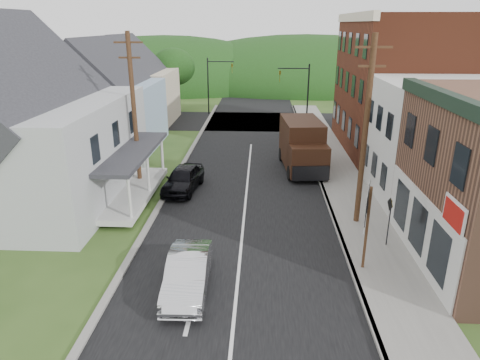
# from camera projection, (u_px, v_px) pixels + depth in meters

# --- Properties ---
(ground) EXTENTS (120.00, 120.00, 0.00)m
(ground) POSITION_uv_depth(u_px,v_px,m) (240.00, 256.00, 18.27)
(ground) COLOR #2D4719
(ground) RESTS_ON ground
(road) EXTENTS (9.00, 90.00, 0.02)m
(road) POSITION_uv_depth(u_px,v_px,m) (248.00, 177.00, 27.65)
(road) COLOR black
(road) RESTS_ON ground
(cross_road) EXTENTS (60.00, 9.00, 0.02)m
(cross_road) POSITION_uv_depth(u_px,v_px,m) (253.00, 121.00, 43.59)
(cross_road) COLOR black
(cross_road) RESTS_ON ground
(sidewalk_right) EXTENTS (2.80, 55.00, 0.15)m
(sidewalk_right) POSITION_uv_depth(u_px,v_px,m) (346.00, 189.00, 25.47)
(sidewalk_right) COLOR slate
(sidewalk_right) RESTS_ON ground
(curb_right) EXTENTS (0.20, 55.00, 0.15)m
(curb_right) POSITION_uv_depth(u_px,v_px,m) (323.00, 189.00, 25.53)
(curb_right) COLOR slate
(curb_right) RESTS_ON ground
(curb_left) EXTENTS (0.30, 55.00, 0.12)m
(curb_left) POSITION_uv_depth(u_px,v_px,m) (170.00, 186.00, 25.97)
(curb_left) COLOR slate
(curb_left) RESTS_ON ground
(storefront_white) EXTENTS (8.00, 7.00, 6.50)m
(storefront_white) POSITION_uv_depth(u_px,v_px,m) (451.00, 141.00, 23.65)
(storefront_white) COLOR silver
(storefront_white) RESTS_ON ground
(storefront_red) EXTENTS (8.00, 12.00, 10.00)m
(storefront_red) POSITION_uv_depth(u_px,v_px,m) (402.00, 86.00, 31.96)
(storefront_red) COLOR #5F2816
(storefront_red) RESTS_ON ground
(house_gray) EXTENTS (10.20, 12.24, 8.35)m
(house_gray) POSITION_uv_depth(u_px,v_px,m) (24.00, 125.00, 23.01)
(house_gray) COLOR #ABAEB1
(house_gray) RESTS_ON ground
(house_blue) EXTENTS (7.14, 8.16, 7.28)m
(house_blue) POSITION_uv_depth(u_px,v_px,m) (111.00, 101.00, 33.47)
(house_blue) COLOR #90AAC4
(house_blue) RESTS_ON ground
(house_cream) EXTENTS (7.14, 8.16, 7.28)m
(house_cream) POSITION_uv_depth(u_px,v_px,m) (137.00, 85.00, 41.93)
(house_cream) COLOR beige
(house_cream) RESTS_ON ground
(utility_pole_right) EXTENTS (1.60, 0.26, 9.00)m
(utility_pole_right) POSITION_uv_depth(u_px,v_px,m) (365.00, 132.00, 19.69)
(utility_pole_right) COLOR #472D19
(utility_pole_right) RESTS_ON ground
(utility_pole_left) EXTENTS (1.60, 0.26, 9.00)m
(utility_pole_left) POSITION_uv_depth(u_px,v_px,m) (134.00, 111.00, 24.48)
(utility_pole_left) COLOR #472D19
(utility_pole_left) RESTS_ON ground
(traffic_signal_right) EXTENTS (2.87, 0.20, 6.00)m
(traffic_signal_right) POSITION_uv_depth(u_px,v_px,m) (300.00, 89.00, 38.82)
(traffic_signal_right) COLOR black
(traffic_signal_right) RESTS_ON ground
(traffic_signal_left) EXTENTS (2.87, 0.20, 6.00)m
(traffic_signal_left) POSITION_uv_depth(u_px,v_px,m) (214.00, 79.00, 45.79)
(traffic_signal_left) COLOR black
(traffic_signal_left) RESTS_ON ground
(tree_left_c) EXTENTS (5.80, 5.80, 8.41)m
(tree_left_c) POSITION_uv_depth(u_px,v_px,m) (27.00, 67.00, 35.89)
(tree_left_c) COLOR #382616
(tree_left_c) RESTS_ON ground
(tree_left_d) EXTENTS (4.80, 4.80, 6.94)m
(tree_left_d) POSITION_uv_depth(u_px,v_px,m) (173.00, 67.00, 47.03)
(tree_left_d) COLOR #382616
(tree_left_d) RESTS_ON ground
(forested_ridge) EXTENTS (90.00, 30.00, 16.00)m
(forested_ridge) POSITION_uv_depth(u_px,v_px,m) (257.00, 85.00, 69.86)
(forested_ridge) COLOR black
(forested_ridge) RESTS_ON ground
(silver_sedan) EXTENTS (1.63, 4.28, 1.39)m
(silver_sedan) POSITION_uv_depth(u_px,v_px,m) (188.00, 274.00, 15.70)
(silver_sedan) COLOR silver
(silver_sedan) RESTS_ON ground
(dark_sedan) EXTENTS (2.27, 4.48, 1.46)m
(dark_sedan) POSITION_uv_depth(u_px,v_px,m) (183.00, 179.00, 25.25)
(dark_sedan) COLOR black
(dark_sedan) RESTS_ON ground
(delivery_van) EXTENTS (2.93, 6.13, 3.32)m
(delivery_van) POSITION_uv_depth(u_px,v_px,m) (302.00, 146.00, 28.57)
(delivery_van) COLOR black
(delivery_van) RESTS_ON ground
(route_sign_cluster) EXTENTS (0.61, 1.91, 3.45)m
(route_sign_cluster) POSITION_uv_depth(u_px,v_px,m) (367.00, 216.00, 16.44)
(route_sign_cluster) COLOR #472D19
(route_sign_cluster) RESTS_ON sidewalk_right
(warning_sign) EXTENTS (0.11, 0.62, 2.26)m
(warning_sign) POSITION_uv_depth(u_px,v_px,m) (389.00, 215.00, 18.43)
(warning_sign) COLOR black
(warning_sign) RESTS_ON sidewalk_right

